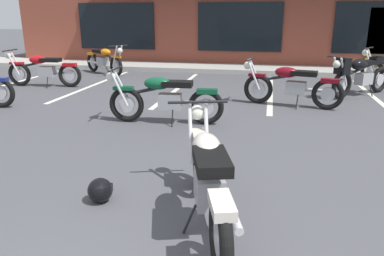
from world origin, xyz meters
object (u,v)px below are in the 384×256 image
at_px(motorcycle_silver_naked, 359,74).
at_px(motorcycle_blue_standard, 43,69).
at_px(motorcycle_black_cruiser, 164,98).
at_px(helmet_on_pavement, 100,190).
at_px(motorcycle_foreground_classic, 208,177).
at_px(motorcycle_red_sportbike, 291,85).
at_px(motorcycle_green_cafe_racer, 104,60).

xyz_separation_m(motorcycle_silver_naked, motorcycle_blue_standard, (-8.08, -0.43, -0.07)).
distance_m(motorcycle_black_cruiser, helmet_on_pavement, 2.99).
height_order(motorcycle_foreground_classic, motorcycle_red_sportbike, same).
bearing_deg(motorcycle_silver_naked, motorcycle_blue_standard, -176.94).
height_order(motorcycle_red_sportbike, motorcycle_silver_naked, same).
relative_size(motorcycle_silver_naked, motorcycle_blue_standard, 0.80).
xyz_separation_m(motorcycle_foreground_classic, motorcycle_silver_naked, (2.58, 6.31, 0.07)).
distance_m(motorcycle_foreground_classic, helmet_on_pavement, 1.22).
distance_m(motorcycle_foreground_classic, motorcycle_red_sportbike, 5.00).
bearing_deg(motorcycle_blue_standard, motorcycle_red_sportbike, -8.52).
bearing_deg(motorcycle_silver_naked, motorcycle_black_cruiser, -140.80).
relative_size(motorcycle_red_sportbike, motorcycle_black_cruiser, 0.99).
xyz_separation_m(motorcycle_foreground_classic, motorcycle_blue_standard, (-5.50, 5.87, 0.00)).
bearing_deg(motorcycle_black_cruiser, motorcycle_blue_standard, 146.76).
relative_size(motorcycle_silver_naked, motorcycle_green_cafe_racer, 0.92).
relative_size(motorcycle_green_cafe_racer, helmet_on_pavement, 7.06).
bearing_deg(motorcycle_green_cafe_racer, motorcycle_blue_standard, -105.52).
xyz_separation_m(motorcycle_foreground_classic, motorcycle_red_sportbike, (0.95, 4.91, 0.00)).
distance_m(motorcycle_silver_naked, helmet_on_pavement, 7.20).
height_order(motorcycle_foreground_classic, motorcycle_silver_naked, same).
height_order(motorcycle_foreground_classic, motorcycle_black_cruiser, same).
height_order(motorcycle_foreground_classic, motorcycle_green_cafe_racer, same).
bearing_deg(motorcycle_black_cruiser, motorcycle_silver_naked, 39.20).
bearing_deg(motorcycle_foreground_classic, motorcycle_black_cruiser, 112.75).
xyz_separation_m(motorcycle_red_sportbike, motorcycle_black_cruiser, (-2.27, -1.78, 0.00)).
bearing_deg(motorcycle_blue_standard, helmet_on_pavement, -52.78).
bearing_deg(motorcycle_black_cruiser, motorcycle_red_sportbike, 38.11).
relative_size(motorcycle_foreground_classic, motorcycle_red_sportbike, 0.98).
relative_size(motorcycle_silver_naked, helmet_on_pavement, 6.51).
bearing_deg(motorcycle_black_cruiser, motorcycle_foreground_classic, -67.25).
distance_m(motorcycle_silver_naked, motorcycle_blue_standard, 8.09).
distance_m(motorcycle_foreground_classic, motorcycle_green_cafe_racer, 9.57).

